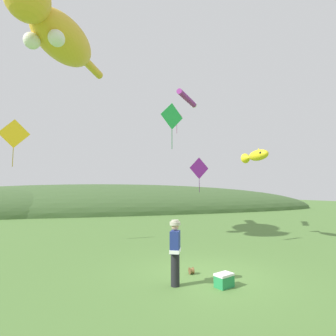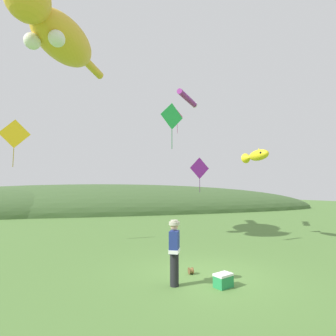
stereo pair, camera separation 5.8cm
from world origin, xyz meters
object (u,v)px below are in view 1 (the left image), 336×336
object	(u,v)px
picnic_cooler	(224,280)
kite_diamond_violet	(199,168)
kite_fish_windsock	(256,156)
kite_diamond_green	(172,117)
festival_attendant	(175,250)
kite_spool	(191,271)
kite_giant_cat	(57,34)
kite_diamond_pink	(177,116)
kite_tube_streamer	(187,99)
kite_diamond_gold	(14,134)

from	to	relation	value
picnic_cooler	kite_diamond_violet	bearing A→B (deg)	69.52
kite_fish_windsock	kite_diamond_green	world-z (taller)	kite_diamond_green
festival_attendant	picnic_cooler	distance (m)	1.53
kite_fish_windsock	kite_diamond_green	bearing A→B (deg)	-169.82
kite_spool	kite_diamond_violet	world-z (taller)	kite_diamond_violet
kite_diamond_violet	kite_diamond_green	xyz separation A→B (m)	(-3.57, -5.03, 1.86)
kite_giant_cat	kite_diamond_pink	distance (m)	10.06
kite_spool	kite_diamond_violet	distance (m)	10.09
kite_giant_cat	kite_tube_streamer	bearing A→B (deg)	11.84
kite_diamond_green	kite_diamond_pink	size ratio (longest dim) A/B	1.14
kite_diamond_violet	kite_tube_streamer	bearing A→B (deg)	-173.52
kite_diamond_pink	festival_attendant	bearing A→B (deg)	-109.41
kite_giant_cat	kite_tube_streamer	world-z (taller)	kite_giant_cat
picnic_cooler	kite_diamond_green	bearing A→B (deg)	89.61
kite_diamond_green	kite_tube_streamer	bearing A→B (deg)	61.23
festival_attendant	kite_diamond_violet	distance (m)	10.84
kite_diamond_violet	kite_diamond_green	distance (m)	6.44
kite_tube_streamer	kite_diamond_violet	distance (m)	4.79
kite_tube_streamer	kite_diamond_pink	bearing A→B (deg)	83.67
picnic_cooler	kite_diamond_violet	size ratio (longest dim) A/B	0.24
kite_diamond_violet	kite_diamond_gold	xyz separation A→B (m)	(-10.60, -2.21, 1.20)
picnic_cooler	kite_tube_streamer	distance (m)	13.16
kite_diamond_green	festival_attendant	bearing A→B (deg)	-106.98
kite_diamond_pink	kite_fish_windsock	bearing A→B (deg)	-74.37
festival_attendant	kite_diamond_pink	bearing A→B (deg)	70.59
kite_tube_streamer	kite_diamond_green	size ratio (longest dim) A/B	1.14
kite_giant_cat	kite_spool	bearing A→B (deg)	-53.01
kite_diamond_violet	kite_diamond_pink	size ratio (longest dim) A/B	1.25
kite_diamond_violet	kite_diamond_green	size ratio (longest dim) A/B	1.10
picnic_cooler	kite_diamond_violet	xyz separation A→B (m)	(3.60, 9.63, 3.93)
kite_diamond_gold	kite_diamond_pink	size ratio (longest dim) A/B	1.22
kite_diamond_gold	kite_spool	bearing A→B (deg)	-42.98
kite_spool	kite_diamond_green	size ratio (longest dim) A/B	0.10
kite_diamond_green	picnic_cooler	bearing A→B (deg)	-90.39
festival_attendant	kite_diamond_gold	xyz separation A→B (m)	(-5.76, 6.96, 4.36)
kite_spool	kite_diamond_violet	size ratio (longest dim) A/B	0.09
picnic_cooler	kite_tube_streamer	bearing A→B (deg)	73.98
kite_diamond_violet	kite_diamond_gold	distance (m)	10.89
festival_attendant	kite_diamond_green	size ratio (longest dim) A/B	0.83
festival_attendant	kite_diamond_violet	size ratio (longest dim) A/B	0.75
picnic_cooler	kite_giant_cat	distance (m)	14.33
kite_diamond_pink	kite_spool	bearing A→B (deg)	-107.05
festival_attendant	picnic_cooler	bearing A→B (deg)	-20.60
kite_spool	kite_fish_windsock	xyz separation A→B (m)	(5.53, 4.22, 4.40)
kite_fish_windsock	kite_diamond_gold	xyz separation A→B (m)	(-12.11, 1.91, 0.81)
picnic_cooler	kite_tube_streamer	size ratio (longest dim) A/B	0.23
picnic_cooler	kite_fish_windsock	distance (m)	8.68
kite_diamond_gold	kite_diamond_pink	world-z (taller)	kite_diamond_pink
festival_attendant	kite_tube_streamer	xyz separation A→B (m)	(3.97, 9.07, 7.87)
kite_spool	kite_giant_cat	xyz separation A→B (m)	(-4.93, 6.54, 10.81)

